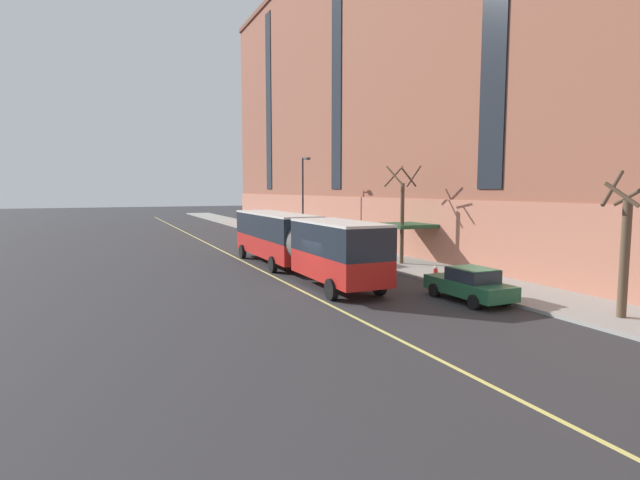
# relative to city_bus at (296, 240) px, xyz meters

# --- Properties ---
(ground_plane) EXTENTS (260.00, 260.00, 0.00)m
(ground_plane) POSITION_rel_city_bus_xyz_m (-0.81, -5.39, -2.03)
(ground_plane) COLOR #303033
(sidewalk) EXTENTS (4.56, 160.00, 0.15)m
(sidewalk) POSITION_rel_city_bus_xyz_m (7.80, -2.39, -1.96)
(sidewalk) COLOR #9E9B93
(sidewalk) RESTS_ON ground
(apartment_facade) EXTENTS (15.20, 110.00, 29.88)m
(apartment_facade) POSITION_rel_city_bus_xyz_m (16.06, -5.39, 12.89)
(apartment_facade) COLOR #935642
(apartment_facade) RESTS_ON ground
(city_bus) EXTENTS (2.92, 18.53, 3.48)m
(city_bus) POSITION_rel_city_bus_xyz_m (0.00, 0.00, 0.00)
(city_bus) COLOR red
(city_bus) RESTS_ON ground
(parked_car_white_0) EXTENTS (2.12, 4.35, 1.56)m
(parked_car_white_0) POSITION_rel_city_bus_xyz_m (4.23, 22.45, -1.25)
(parked_car_white_0) COLOR silver
(parked_car_white_0) RESTS_ON ground
(parked_car_red_1) EXTENTS (2.02, 4.67, 1.56)m
(parked_car_red_1) POSITION_rel_city_bus_xyz_m (4.42, 1.29, -1.25)
(parked_car_red_1) COLOR #B21E19
(parked_car_red_1) RESTS_ON ground
(parked_car_silver_2) EXTENTS (1.94, 4.38, 1.56)m
(parked_car_silver_2) POSITION_rel_city_bus_xyz_m (4.27, 13.86, -1.25)
(parked_car_silver_2) COLOR #B7B7BC
(parked_car_silver_2) RESTS_ON ground
(parked_car_green_3) EXTENTS (1.99, 4.43, 1.56)m
(parked_car_green_3) POSITION_rel_city_bus_xyz_m (4.40, -10.50, -1.25)
(parked_car_green_3) COLOR #23603D
(parked_car_green_3) RESTS_ON ground
(street_tree_near_corner) EXTENTS (1.88, 1.83, 5.67)m
(street_tree_near_corner) POSITION_rel_city_bus_xyz_m (7.50, -15.51, 0.86)
(street_tree_near_corner) COLOR brown
(street_tree_near_corner) RESTS_ON sidewalk
(street_tree_mid_block) EXTENTS (1.95, 2.02, 6.50)m
(street_tree_mid_block) POSITION_rel_city_bus_xyz_m (7.47, -0.17, 1.49)
(street_tree_mid_block) COLOR brown
(street_tree_mid_block) RESTS_ON sidewalk
(street_lamp) EXTENTS (0.36, 1.48, 7.75)m
(street_lamp) POSITION_rel_city_bus_xyz_m (6.12, 13.90, 2.80)
(street_lamp) COLOR #2D2D30
(street_lamp) RESTS_ON sidewalk
(fire_hydrant) EXTENTS (0.42, 0.24, 0.72)m
(fire_hydrant) POSITION_rel_city_bus_xyz_m (6.02, -5.83, -1.54)
(fire_hydrant) COLOR red
(fire_hydrant) RESTS_ON sidewalk
(lane_centerline) EXTENTS (0.16, 140.00, 0.01)m
(lane_centerline) POSITION_rel_city_bus_xyz_m (-1.70, -2.39, -2.03)
(lane_centerline) COLOR #E0D66B
(lane_centerline) RESTS_ON ground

